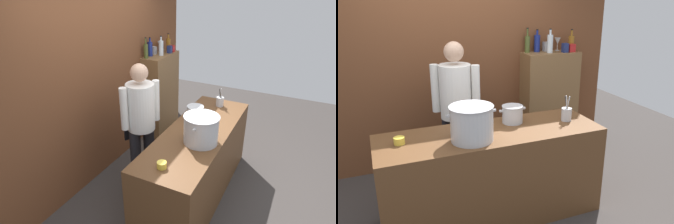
% 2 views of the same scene
% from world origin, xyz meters
% --- Properties ---
extents(ground_plane, '(8.00, 8.00, 0.00)m').
position_xyz_m(ground_plane, '(0.00, 0.00, 0.00)').
color(ground_plane, '#383330').
extents(brick_back_panel, '(4.40, 0.10, 3.00)m').
position_xyz_m(brick_back_panel, '(0.00, 1.40, 1.50)').
color(brick_back_panel, brown).
rests_on(brick_back_panel, ground_plane).
extents(prep_counter, '(2.11, 0.70, 0.90)m').
position_xyz_m(prep_counter, '(0.00, 0.00, 0.45)').
color(prep_counter, brown).
rests_on(prep_counter, ground_plane).
extents(bar_cabinet, '(0.76, 0.32, 1.39)m').
position_xyz_m(bar_cabinet, '(1.28, 1.19, 0.69)').
color(bar_cabinet, brown).
rests_on(bar_cabinet, ground_plane).
extents(chef, '(0.48, 0.41, 1.66)m').
position_xyz_m(chef, '(-0.15, 0.69, 0.96)').
color(chef, black).
rests_on(chef, ground_plane).
extents(stockpot_large, '(0.45, 0.39, 0.31)m').
position_xyz_m(stockpot_large, '(-0.22, -0.11, 1.06)').
color(stockpot_large, '#B7BABF').
rests_on(stockpot_large, prep_counter).
extents(stockpot_small, '(0.28, 0.21, 0.17)m').
position_xyz_m(stockpot_small, '(0.28, 0.16, 0.99)').
color(stockpot_small, '#B7BABF').
rests_on(stockpot_small, prep_counter).
extents(utensil_crock, '(0.10, 0.10, 0.27)m').
position_xyz_m(utensil_crock, '(0.81, 0.00, 0.97)').
color(utensil_crock, '#B7BABF').
rests_on(utensil_crock, prep_counter).
extents(butter_jar, '(0.09, 0.09, 0.06)m').
position_xyz_m(butter_jar, '(-0.82, 0.04, 0.93)').
color(butter_jar, yellow).
rests_on(butter_jar, prep_counter).
extents(wine_bottle_cobalt, '(0.08, 0.08, 0.29)m').
position_xyz_m(wine_bottle_cobalt, '(1.12, 1.29, 1.50)').
color(wine_bottle_cobalt, navy).
rests_on(wine_bottle_cobalt, bar_cabinet).
extents(wine_bottle_olive, '(0.07, 0.07, 0.32)m').
position_xyz_m(wine_bottle_olive, '(0.98, 1.28, 1.50)').
color(wine_bottle_olive, '#475123').
rests_on(wine_bottle_olive, bar_cabinet).
extents(wine_bottle_clear, '(0.08, 0.08, 0.31)m').
position_xyz_m(wine_bottle_clear, '(1.25, 1.16, 1.51)').
color(wine_bottle_clear, silver).
rests_on(wine_bottle_clear, bar_cabinet).
extents(wine_bottle_amber, '(0.08, 0.08, 0.28)m').
position_xyz_m(wine_bottle_amber, '(1.60, 1.21, 1.49)').
color(wine_bottle_amber, '#8C5919').
rests_on(wine_bottle_amber, bar_cabinet).
extents(wine_glass_tall, '(0.08, 0.08, 0.17)m').
position_xyz_m(wine_glass_tall, '(1.43, 1.27, 1.51)').
color(wine_glass_tall, silver).
rests_on(wine_glass_tall, bar_cabinet).
extents(spice_tin_navy, '(0.07, 0.07, 0.12)m').
position_xyz_m(spice_tin_navy, '(1.44, 1.10, 1.45)').
color(spice_tin_navy, navy).
rests_on(spice_tin_navy, bar_cabinet).
extents(spice_tin_silver, '(0.07, 0.07, 0.12)m').
position_xyz_m(spice_tin_silver, '(1.26, 1.29, 1.45)').
color(spice_tin_silver, '#B2B2B7').
rests_on(spice_tin_silver, bar_cabinet).
extents(spice_tin_red, '(0.09, 0.09, 0.10)m').
position_xyz_m(spice_tin_red, '(1.54, 1.11, 1.44)').
color(spice_tin_red, red).
rests_on(spice_tin_red, bar_cabinet).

